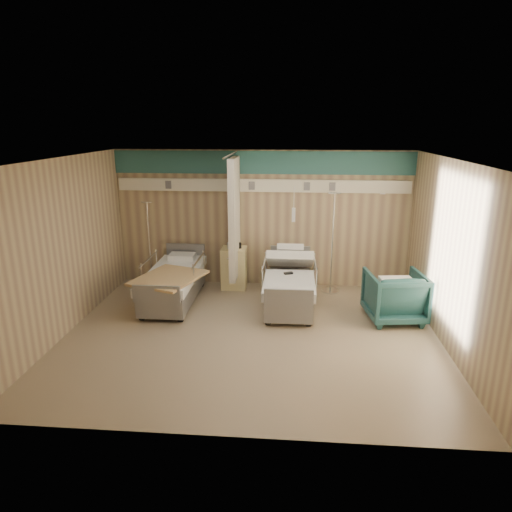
# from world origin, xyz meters

# --- Properties ---
(ground) EXTENTS (6.00, 5.00, 0.00)m
(ground) POSITION_xyz_m (0.00, 0.00, 0.00)
(ground) COLOR gray
(ground) RESTS_ON ground
(room_walls) EXTENTS (6.04, 5.04, 2.82)m
(room_walls) POSITION_xyz_m (-0.03, 0.25, 1.86)
(room_walls) COLOR tan
(room_walls) RESTS_ON ground
(bed_right) EXTENTS (1.00, 2.16, 0.63)m
(bed_right) POSITION_xyz_m (0.60, 1.30, 0.32)
(bed_right) COLOR white
(bed_right) RESTS_ON ground
(bed_left) EXTENTS (1.00, 2.16, 0.63)m
(bed_left) POSITION_xyz_m (-1.60, 1.30, 0.32)
(bed_left) COLOR white
(bed_left) RESTS_ON ground
(bedside_cabinet) EXTENTS (0.50, 0.48, 0.85)m
(bedside_cabinet) POSITION_xyz_m (-0.55, 2.20, 0.42)
(bedside_cabinet) COLOR #F1DF97
(bedside_cabinet) RESTS_ON ground
(visitor_armchair) EXTENTS (1.04, 1.07, 0.87)m
(visitor_armchair) POSITION_xyz_m (2.42, 0.82, 0.43)
(visitor_armchair) COLOR #1F4C4E
(visitor_armchair) RESTS_ON ground
(waffle_blanket) EXTENTS (0.60, 0.54, 0.06)m
(waffle_blanket) POSITION_xyz_m (2.44, 0.77, 0.90)
(waffle_blanket) COLOR white
(waffle_blanket) RESTS_ON visitor_armchair
(iv_stand_right) EXTENTS (0.36, 0.36, 2.02)m
(iv_stand_right) POSITION_xyz_m (1.43, 2.12, 0.41)
(iv_stand_right) COLOR silver
(iv_stand_right) RESTS_ON ground
(iv_stand_left) EXTENTS (0.32, 0.32, 1.81)m
(iv_stand_left) POSITION_xyz_m (-2.25, 2.01, 0.37)
(iv_stand_left) COLOR silver
(iv_stand_left) RESTS_ON ground
(call_remote) EXTENTS (0.18, 0.12, 0.04)m
(call_remote) POSITION_xyz_m (0.58, 1.28, 0.65)
(call_remote) COLOR black
(call_remote) RESTS_ON bed_right
(tan_blanket) EXTENTS (1.33, 1.49, 0.04)m
(tan_blanket) POSITION_xyz_m (-1.55, 0.84, 0.65)
(tan_blanket) COLOR tan
(tan_blanket) RESTS_ON bed_left
(toiletry_bag) EXTENTS (0.25, 0.22, 0.12)m
(toiletry_bag) POSITION_xyz_m (-0.52, 2.20, 0.91)
(toiletry_bag) COLOR black
(toiletry_bag) RESTS_ON bedside_cabinet
(white_cup) EXTENTS (0.11, 0.11, 0.13)m
(white_cup) POSITION_xyz_m (-0.63, 2.15, 0.92)
(white_cup) COLOR white
(white_cup) RESTS_ON bedside_cabinet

